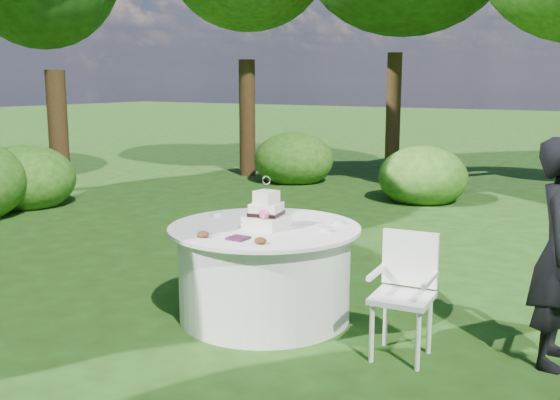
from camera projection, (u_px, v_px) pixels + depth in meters
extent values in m
plane|color=#1F360E|center=(265.00, 316.00, 5.44)|extent=(80.00, 80.00, 0.00)
cube|color=#421C33|center=(238.00, 238.00, 4.86)|extent=(0.14, 0.14, 0.02)
ellipsoid|color=silver|center=(220.00, 233.00, 5.03)|extent=(0.48, 0.07, 0.01)
cylinder|color=white|center=(265.00, 274.00, 5.37)|extent=(1.40, 1.40, 0.74)
cylinder|color=silver|center=(264.00, 228.00, 5.30)|extent=(1.56, 1.56, 0.03)
cube|color=silver|center=(266.00, 221.00, 5.24)|extent=(0.30, 0.30, 0.10)
cube|color=white|center=(266.00, 209.00, 5.22)|extent=(0.27, 0.27, 0.10)
cube|color=silver|center=(266.00, 197.00, 5.20)|extent=(0.17, 0.17, 0.10)
cube|color=black|center=(266.00, 213.00, 5.23)|extent=(0.29, 0.29, 0.03)
sphere|color=#E74483|center=(264.00, 214.00, 5.09)|extent=(0.08, 0.08, 0.08)
cylinder|color=silver|center=(266.00, 188.00, 5.19)|extent=(0.01, 0.01, 0.05)
torus|color=silver|center=(266.00, 180.00, 5.18)|extent=(0.07, 0.02, 0.07)
cube|color=white|center=(402.00, 298.00, 4.56)|extent=(0.44, 0.44, 0.04)
cube|color=white|center=(410.00, 258.00, 4.67)|extent=(0.40, 0.08, 0.40)
cylinder|color=white|center=(372.00, 333.00, 4.53)|extent=(0.03, 0.03, 0.42)
cylinder|color=white|center=(418.00, 341.00, 4.39)|extent=(0.03, 0.03, 0.42)
cylinder|color=white|center=(385.00, 318.00, 4.81)|extent=(0.03, 0.03, 0.42)
cylinder|color=silver|center=(429.00, 325.00, 4.67)|extent=(0.03, 0.03, 0.42)
cube|color=white|center=(376.00, 272.00, 4.61)|extent=(0.07, 0.36, 0.03)
cube|color=white|center=(430.00, 279.00, 4.45)|extent=(0.07, 0.36, 0.03)
cylinder|color=silver|center=(325.00, 229.00, 5.10)|extent=(0.10, 0.10, 0.04)
cylinder|color=silver|center=(339.00, 222.00, 5.37)|extent=(0.10, 0.10, 0.04)
cylinder|color=silver|center=(216.00, 214.00, 5.66)|extent=(0.10, 0.10, 0.04)
ellipsoid|color=#562D16|center=(260.00, 241.00, 4.72)|extent=(0.09, 0.09, 0.05)
ellipsoid|color=#562D16|center=(203.00, 234.00, 4.91)|extent=(0.09, 0.09, 0.05)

